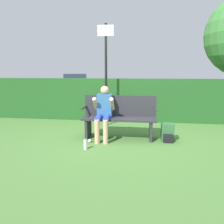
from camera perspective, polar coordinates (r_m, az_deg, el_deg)
ground_plane at (r=5.21m, az=1.79°, el=-6.87°), size 40.00×40.00×0.00m
hedge_back at (r=6.99m, az=3.49°, el=3.23°), size 12.00×0.41×1.33m
park_bench at (r=5.15m, az=1.91°, el=-1.26°), size 1.72×0.49×1.00m
person_seated at (r=5.01m, az=-2.15°, el=0.48°), size 0.48×0.64×1.23m
backpack at (r=5.15m, az=14.30°, el=-5.25°), size 0.28×0.35×0.40m
water_bottle at (r=4.50m, az=-6.98°, el=-8.37°), size 0.07×0.07×0.23m
signpost at (r=6.25m, az=-1.59°, el=11.37°), size 0.45×0.09×2.84m
parked_car at (r=15.36m, az=-9.63°, el=7.12°), size 2.83×4.37×1.38m
litter_crumple at (r=4.93m, az=-5.86°, el=-7.47°), size 0.08×0.08×0.08m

